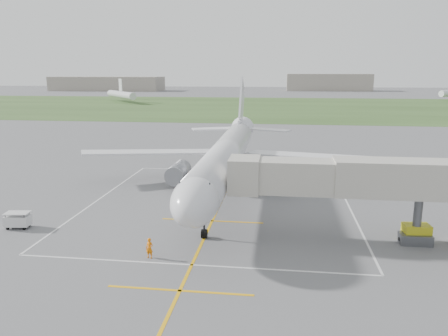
# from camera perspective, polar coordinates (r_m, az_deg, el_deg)

# --- Properties ---
(ground) EXTENTS (700.00, 700.00, 0.00)m
(ground) POSITION_cam_1_polar(r_m,az_deg,el_deg) (52.51, 0.15, -3.30)
(ground) COLOR #555557
(ground) RESTS_ON ground
(grass_strip) EXTENTS (700.00, 120.00, 0.02)m
(grass_strip) POSITION_cam_1_polar(r_m,az_deg,el_deg) (180.77, 5.43, 8.00)
(grass_strip) COLOR #314A20
(grass_strip) RESTS_ON ground
(apron_markings) EXTENTS (28.20, 60.00, 0.01)m
(apron_markings) POSITION_cam_1_polar(r_m,az_deg,el_deg) (46.99, -0.76, -5.22)
(apron_markings) COLOR #E7A50D
(apron_markings) RESTS_ON ground
(airliner) EXTENTS (38.93, 46.75, 13.52)m
(airliner) POSITION_cam_1_polar(r_m,az_deg,el_deg) (52.20, 0.25, 1.56)
(airliner) COLOR silver
(airliner) RESTS_ON ground
(jet_bridge) EXTENTS (23.40, 5.00, 7.20)m
(jet_bridge) POSITION_cam_1_polar(r_m,az_deg,el_deg) (38.97, 21.04, -2.59)
(jet_bridge) COLOR #ACA79B
(jet_bridge) RESTS_ON ground
(gpu_unit) EXTENTS (2.28, 1.70, 1.62)m
(gpu_unit) POSITION_cam_1_polar(r_m,az_deg,el_deg) (41.07, 23.80, -7.85)
(gpu_unit) COLOR #B0AC16
(gpu_unit) RESTS_ON ground
(baggage_cart) EXTENTS (2.32, 1.56, 1.52)m
(baggage_cart) POSITION_cam_1_polar(r_m,az_deg,el_deg) (45.26, -25.33, -6.16)
(baggage_cart) COLOR silver
(baggage_cart) RESTS_ON ground
(ramp_worker_nose) EXTENTS (0.66, 0.49, 1.63)m
(ramp_worker_nose) POSITION_cam_1_polar(r_m,az_deg,el_deg) (35.20, -9.71, -10.28)
(ramp_worker_nose) COLOR orange
(ramp_worker_nose) RESTS_ON ground
(ramp_worker_wing) EXTENTS (1.06, 0.95, 1.79)m
(ramp_worker_wing) POSITION_cam_1_polar(r_m,az_deg,el_deg) (55.79, -4.62, -1.43)
(ramp_worker_wing) COLOR red
(ramp_worker_wing) RESTS_ON ground
(distant_hangars) EXTENTS (345.00, 49.00, 12.00)m
(distant_hangars) POSITION_cam_1_polar(r_m,az_deg,el_deg) (316.22, 3.39, 10.92)
(distant_hangars) COLOR gray
(distant_hangars) RESTS_ON ground
(distant_aircraft) EXTENTS (188.73, 60.64, 8.85)m
(distant_aircraft) POSITION_cam_1_polar(r_m,az_deg,el_deg) (214.81, 9.71, 9.56)
(distant_aircraft) COLOR silver
(distant_aircraft) RESTS_ON ground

